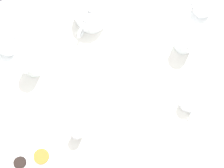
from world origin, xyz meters
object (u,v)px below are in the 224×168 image
Objects in this scene: napkin_folded at (187,153)px; knife_by_plate at (142,46)px; water_glass_tall at (187,42)px; spoon_for_tea at (146,115)px; teapot_near at (91,15)px; teacup_with_saucer_right at (203,8)px; fork_by_plate at (207,72)px; teacup_with_saucer_left at (7,46)px; salt_grinder at (78,133)px; creamer_jug at (188,104)px; water_glass_short at (31,65)px.

knife_by_plate is (-0.46, -0.03, -0.00)m from napkin_folded.
water_glass_tall is 0.83× the size of spoon_for_tea.
teapot_near is 0.95× the size of napkin_folded.
teapot_near reaches higher than spoon_for_tea.
teacup_with_saucer_right is (0.11, 0.45, -0.02)m from teapot_near.
fork_by_plate is at bearing 107.08° from spoon_for_tea.
teacup_with_saucer_left and teacup_with_saucer_right have the same top height.
salt_grinder is 0.44m from knife_by_plate.
knife_by_plate is at bearing 164.77° from spoon_for_tea.
teacup_with_saucer_right is 0.97× the size of knife_by_plate.
fork_by_plate is (-0.07, 0.57, -0.06)m from salt_grinder.
teacup_with_saucer_left is 0.76m from creamer_jug.
teacup_with_saucer_left is at bearing -134.60° from spoon_for_tea.
teacup_with_saucer_left reaches higher than fork_by_plate.
salt_grinder is at bearing 22.17° from teacup_with_saucer_left.
fork_by_plate is at bearing 70.60° from water_glass_short.
water_glass_tall is 0.24m from creamer_jug.
teacup_with_saucer_left reaches higher than napkin_folded.
teapot_near is at bearing -133.34° from fork_by_plate.
knife_by_plate is at bearing 83.74° from water_glass_short.
salt_grinder reaches higher than teacup_with_saucer_right.
teacup_with_saucer_right reaches higher than spoon_for_tea.
salt_grinder is 0.79× the size of spoon_for_tea.
salt_grinder is (0.20, -0.51, -0.00)m from water_glass_tall.
fork_by_plate is at bearing -14.89° from teacup_with_saucer_right.
fork_by_plate is (-0.10, 0.13, -0.03)m from creamer_jug.
creamer_jug is (0.35, -0.19, 0.01)m from teacup_with_saucer_right.
water_glass_tall is 0.95× the size of water_glass_short.
teacup_with_saucer_left is (0.01, -0.36, -0.02)m from teapot_near.
creamer_jug is at bearing -28.67° from teacup_with_saucer_right.
teapot_near is at bearing 113.97° from water_glass_short.
knife_by_plate is at bearing -130.26° from fork_by_plate.
creamer_jug is at bearing 86.39° from spoon_for_tea.
teapot_near reaches higher than fork_by_plate.
water_glass_tall is at bearing -45.55° from teacup_with_saucer_right.
creamer_jug reaches higher than knife_by_plate.
teacup_with_saucer_right is at bearing 151.33° from creamer_jug.
teacup_with_saucer_right is at bearing 116.94° from salt_grinder.
water_glass_short is (-0.10, -0.60, 0.00)m from water_glass_tall.
creamer_jug is 0.16m from fork_by_plate.
salt_grinder is 0.57m from fork_by_plate.
water_glass_short is 0.78× the size of napkin_folded.
salt_grinder reaches higher than napkin_folded.
salt_grinder is (0.30, 0.09, -0.00)m from water_glass_short.
salt_grinder is (-0.03, -0.44, 0.03)m from creamer_jug.
creamer_jug is (0.33, 0.54, -0.04)m from water_glass_short.
spoon_for_tea is at bearing 45.40° from teacup_with_saucer_left.
teapot_near is 0.52m from creamer_jug.
salt_grinder is 0.76× the size of fork_by_plate.
water_glass_short is at bearing -88.43° from teacup_with_saucer_right.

